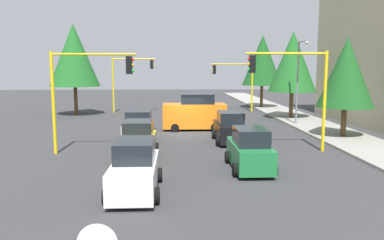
% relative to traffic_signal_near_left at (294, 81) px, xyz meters
% --- Properties ---
extents(ground_plane, '(120.00, 120.00, 0.00)m').
position_rel_traffic_signal_near_left_xyz_m(ground_plane, '(-6.00, -5.69, -4.00)').
color(ground_plane, '#353538').
extents(sidewalk_kerb, '(80.00, 4.00, 0.15)m').
position_rel_traffic_signal_near_left_xyz_m(sidewalk_kerb, '(-11.00, 4.81, -3.92)').
color(sidewalk_kerb, gray).
rests_on(sidewalk_kerb, ground).
extents(lane_arrow_near, '(2.40, 1.10, 1.10)m').
position_rel_traffic_signal_near_left_xyz_m(lane_arrow_near, '(5.51, -8.69, -3.99)').
color(lane_arrow_near, silver).
rests_on(lane_arrow_near, ground).
extents(traffic_signal_near_left, '(0.36, 4.59, 5.65)m').
position_rel_traffic_signal_near_left_xyz_m(traffic_signal_near_left, '(0.00, 0.00, 0.00)').
color(traffic_signal_near_left, yellow).
rests_on(traffic_signal_near_left, ground).
extents(traffic_signal_near_right, '(0.36, 4.59, 5.59)m').
position_rel_traffic_signal_near_left_xyz_m(traffic_signal_near_right, '(-0.00, -11.38, -0.04)').
color(traffic_signal_near_right, yellow).
rests_on(traffic_signal_near_right, ground).
extents(traffic_signal_far_right, '(0.36, 4.59, 5.88)m').
position_rel_traffic_signal_near_left_xyz_m(traffic_signal_far_right, '(-20.00, -11.42, 0.15)').
color(traffic_signal_far_right, yellow).
rests_on(traffic_signal_far_right, ground).
extents(traffic_signal_far_left, '(0.36, 4.59, 5.33)m').
position_rel_traffic_signal_near_left_xyz_m(traffic_signal_far_left, '(-20.00, -0.05, -0.21)').
color(traffic_signal_far_left, yellow).
rests_on(traffic_signal_far_left, ground).
extents(street_lamp_curbside, '(2.15, 0.28, 7.00)m').
position_rel_traffic_signal_near_left_xyz_m(street_lamp_curbside, '(-9.61, 3.51, 0.35)').
color(street_lamp_curbside, slate).
rests_on(street_lamp_curbside, ground).
extents(tree_roadside_near, '(3.69, 3.69, 6.73)m').
position_rel_traffic_signal_near_left_xyz_m(tree_roadside_near, '(-4.00, 4.81, 0.40)').
color(tree_roadside_near, brown).
rests_on(tree_roadside_near, ground).
extents(tree_roadside_far, '(4.72, 4.72, 8.64)m').
position_rel_traffic_signal_near_left_xyz_m(tree_roadside_far, '(-24.00, 3.81, 1.69)').
color(tree_roadside_far, brown).
rests_on(tree_roadside_far, ground).
extents(tree_opposite_side, '(5.00, 5.00, 9.17)m').
position_rel_traffic_signal_near_left_xyz_m(tree_opposite_side, '(-18.00, -16.69, 2.04)').
color(tree_opposite_side, brown).
rests_on(tree_opposite_side, ground).
extents(tree_roadside_mid, '(4.43, 4.43, 8.10)m').
position_rel_traffic_signal_near_left_xyz_m(tree_roadside_mid, '(-14.00, 4.31, 1.32)').
color(tree_roadside_mid, brown).
rests_on(tree_roadside_mid, ground).
extents(delivery_van_orange, '(2.22, 4.80, 2.77)m').
position_rel_traffic_signal_near_left_xyz_m(delivery_van_orange, '(-8.00, -5.08, -2.72)').
color(delivery_van_orange, orange).
rests_on(delivery_van_orange, ground).
extents(car_silver, '(4.12, 2.07, 1.98)m').
position_rel_traffic_signal_near_left_xyz_m(car_silver, '(-3.61, -8.94, -3.10)').
color(car_silver, '#B2B5BA').
rests_on(car_silver, ground).
extents(car_green, '(3.91, 1.92, 1.98)m').
position_rel_traffic_signal_near_left_xyz_m(car_green, '(3.74, -3.13, -3.10)').
color(car_green, '#1E7238').
rests_on(car_green, ground).
extents(car_black, '(3.98, 2.01, 1.98)m').
position_rel_traffic_signal_near_left_xyz_m(car_black, '(-2.87, -3.10, -3.10)').
color(car_black, black).
rests_on(car_black, ground).
extents(car_yellow, '(3.91, 1.97, 1.98)m').
position_rel_traffic_signal_near_left_xyz_m(car_yellow, '(1.34, -8.50, -3.10)').
color(car_yellow, yellow).
rests_on(car_yellow, ground).
extents(car_white, '(4.18, 1.94, 1.98)m').
position_rel_traffic_signal_near_left_xyz_m(car_white, '(6.75, -8.11, -3.10)').
color(car_white, white).
rests_on(car_white, ground).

